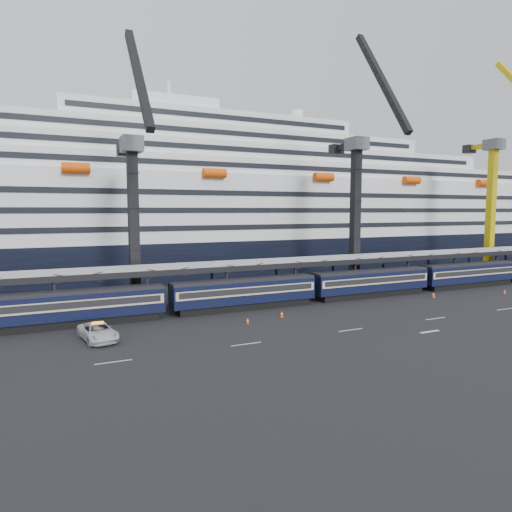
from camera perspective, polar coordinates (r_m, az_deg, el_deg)
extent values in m
plane|color=black|center=(53.69, 10.91, -7.84)|extent=(260.00, 260.00, 0.00)
cube|color=beige|center=(40.45, -17.40, -12.53)|extent=(3.00, 0.15, 0.02)
cube|color=beige|center=(43.53, -1.25, -10.95)|extent=(3.00, 0.15, 0.02)
cube|color=beige|center=(49.41, 11.76, -9.03)|extent=(3.00, 0.15, 0.02)
cube|color=beige|center=(57.24, 21.51, -7.28)|extent=(3.00, 0.15, 0.02)
cube|color=beige|center=(66.32, 28.71, -5.83)|extent=(3.00, 0.15, 0.02)
cube|color=beige|center=(51.03, 20.89, -8.82)|extent=(2.50, 0.40, 0.02)
cube|color=black|center=(53.62, -21.57, -7.66)|extent=(17.48, 2.40, 0.90)
cube|color=black|center=(53.24, -21.64, -5.78)|extent=(19.00, 2.80, 2.70)
cube|color=#CABB8F|center=(53.18, -21.65, -5.46)|extent=(18.62, 2.92, 1.05)
cube|color=black|center=(53.17, -21.66, -5.41)|extent=(17.86, 2.98, 0.70)
cube|color=black|center=(52.97, -21.70, -4.19)|extent=(19.00, 2.50, 0.35)
cube|color=black|center=(58.19, -1.40, -6.22)|extent=(17.48, 2.40, 0.90)
cube|color=black|center=(57.84, -1.40, -4.47)|extent=(19.00, 2.80, 2.70)
cube|color=#CABB8F|center=(57.79, -1.40, -4.18)|extent=(18.62, 2.92, 1.05)
cube|color=black|center=(57.78, -1.40, -4.13)|extent=(17.86, 2.98, 0.70)
cube|color=black|center=(57.60, -1.41, -3.01)|extent=(19.00, 2.50, 0.35)
cube|color=black|center=(68.54, 14.16, -4.57)|extent=(17.48, 2.40, 0.90)
cube|color=black|center=(68.24, 14.20, -3.08)|extent=(19.00, 2.80, 2.70)
cube|color=#CABB8F|center=(68.20, 14.20, -2.83)|extent=(18.62, 2.92, 1.05)
cube|color=black|center=(68.19, 14.21, -2.79)|extent=(17.86, 2.98, 0.70)
cube|color=black|center=(68.03, 14.23, -1.83)|extent=(19.00, 2.50, 0.35)
cube|color=black|center=(82.51, 25.02, -3.20)|extent=(17.48, 2.40, 0.90)
cube|color=black|center=(82.27, 25.07, -1.96)|extent=(19.00, 2.80, 2.70)
cube|color=#CABB8F|center=(82.23, 25.08, -1.76)|extent=(18.62, 2.92, 1.05)
cube|color=black|center=(82.23, 25.08, -1.72)|extent=(17.86, 2.98, 0.70)
cube|color=black|center=(82.10, 25.11, -0.93)|extent=(19.00, 2.50, 0.35)
cube|color=#999CA1|center=(64.44, 3.69, -0.60)|extent=(130.00, 6.00, 0.25)
cube|color=black|center=(61.88, 5.02, -1.15)|extent=(130.00, 0.25, 0.70)
cube|color=black|center=(67.11, 2.46, -0.60)|extent=(130.00, 0.25, 0.70)
cube|color=black|center=(54.27, -23.85, -5.17)|extent=(0.25, 0.25, 5.40)
cube|color=black|center=(59.78, -23.97, -4.20)|extent=(0.25, 0.25, 5.40)
cube|color=black|center=(55.32, -13.41, -4.63)|extent=(0.25, 0.25, 5.40)
cube|color=black|center=(60.74, -14.48, -3.73)|extent=(0.25, 0.25, 5.40)
cube|color=black|center=(58.11, -3.69, -3.99)|extent=(0.25, 0.25, 5.40)
cube|color=black|center=(63.29, -5.54, -3.20)|extent=(0.25, 0.25, 5.40)
cube|color=black|center=(62.39, 4.91, -3.32)|extent=(0.25, 0.25, 5.40)
cube|color=black|center=(67.24, 2.53, -2.65)|extent=(0.25, 0.25, 5.40)
cube|color=black|center=(67.88, 12.26, -2.70)|extent=(0.25, 0.25, 5.40)
cube|color=black|center=(72.36, 9.57, -2.13)|extent=(0.25, 0.25, 5.40)
cube|color=black|center=(74.32, 18.41, -2.14)|extent=(0.25, 0.25, 5.40)
cube|color=black|center=(78.44, 15.60, -1.65)|extent=(0.25, 0.25, 5.40)
cube|color=black|center=(81.48, 23.53, -1.65)|extent=(0.25, 0.25, 5.40)
cube|color=black|center=(85.25, 20.72, -1.24)|extent=(0.25, 0.25, 5.40)
cube|color=black|center=(89.19, 27.80, -1.24)|extent=(0.25, 0.25, 5.40)
cube|color=black|center=(92.65, 25.04, -0.87)|extent=(0.25, 0.25, 5.40)
cube|color=black|center=(100.49, 28.71, -0.57)|extent=(0.25, 0.25, 5.40)
cube|color=black|center=(93.82, -5.74, 0.21)|extent=(200.00, 28.00, 7.00)
cube|color=silver|center=(93.39, -5.80, 6.02)|extent=(190.00, 26.88, 12.00)
cube|color=silver|center=(93.73, -5.84, 10.61)|extent=(160.00, 24.64, 3.00)
cube|color=black|center=(82.20, -2.95, 11.32)|extent=(153.60, 0.12, 0.90)
cube|color=silver|center=(94.03, -5.86, 12.43)|extent=(124.00, 21.84, 3.00)
cube|color=black|center=(83.83, -3.33, 13.27)|extent=(119.04, 0.12, 0.90)
cube|color=silver|center=(94.43, -5.88, 14.24)|extent=(90.00, 19.04, 3.00)
cube|color=black|center=(85.56, -3.70, 15.14)|extent=(86.40, 0.12, 0.90)
cube|color=silver|center=(94.92, -5.90, 16.03)|extent=(56.00, 16.24, 3.00)
cube|color=black|center=(87.38, -4.07, 16.94)|extent=(53.76, 0.12, 0.90)
cube|color=silver|center=(93.12, -10.81, 17.73)|extent=(16.00, 12.00, 2.50)
cylinder|color=silver|center=(103.69, 5.05, 16.84)|extent=(2.80, 2.80, 3.00)
cylinder|color=#E94C07|center=(74.55, -21.60, 10.19)|extent=(4.00, 1.60, 1.60)
cylinder|color=#E94C07|center=(79.07, -5.21, 10.29)|extent=(4.00, 1.60, 1.60)
cylinder|color=#E94C07|center=(88.96, 8.44, 9.74)|extent=(4.00, 1.60, 1.60)
cylinder|color=#E94C07|center=(102.69, 18.87, 8.95)|extent=(4.00, 1.60, 1.60)
cylinder|color=#E94C07|center=(118.92, 26.62, 8.18)|extent=(4.00, 1.60, 1.60)
cube|color=#4B4D53|center=(63.17, -14.81, -4.95)|extent=(4.50, 4.50, 2.00)
cube|color=black|center=(62.13, -15.05, 4.16)|extent=(1.30, 1.30, 18.00)
cube|color=#4B4D53|center=(62.69, -15.29, 13.33)|extent=(2.60, 3.20, 2.00)
cube|color=black|center=(58.48, -14.46, 20.82)|extent=(0.90, 12.26, 14.37)
cube|color=black|center=(65.15, -15.68, 13.02)|extent=(0.90, 5.04, 0.90)
cube|color=black|center=(67.59, -16.03, 12.57)|extent=(2.20, 1.60, 1.60)
cube|color=#4B4D53|center=(76.48, 12.13, -3.04)|extent=(4.50, 4.50, 2.00)
cube|color=black|center=(75.61, 12.31, 5.23)|extent=(1.30, 1.30, 20.00)
cube|color=#4B4D53|center=(76.33, 12.49, 13.51)|extent=(2.60, 3.20, 2.00)
cube|color=black|center=(73.54, 15.53, 20.26)|extent=(0.90, 12.21, 16.90)
cube|color=black|center=(78.55, 11.21, 13.31)|extent=(0.90, 5.60, 0.90)
cube|color=black|center=(80.79, 10.01, 12.98)|extent=(2.20, 1.60, 1.60)
cube|color=#4B4D53|center=(100.40, 26.98, -1.47)|extent=(4.50, 4.50, 2.00)
cube|color=#C2A90B|center=(99.74, 27.29, 5.39)|extent=(1.30, 1.30, 22.00)
cube|color=#4B4D53|center=(100.52, 27.61, 12.24)|extent=(2.60, 3.20, 2.00)
cube|color=#C2A90B|center=(102.25, 26.34, 12.18)|extent=(0.90, 5.60, 0.90)
cube|color=black|center=(104.00, 25.11, 12.00)|extent=(2.20, 1.60, 1.60)
imported|color=silver|center=(47.06, -19.15, -8.95)|extent=(3.71, 6.34, 1.66)
cube|color=#E94C07|center=(54.10, 3.24, -7.61)|extent=(0.39, 0.39, 0.04)
cone|color=#E94C07|center=(54.01, 3.25, -7.21)|extent=(0.33, 0.33, 0.75)
cylinder|color=white|center=(54.01, 3.25, -7.21)|extent=(0.28, 0.28, 0.12)
cube|color=#E94C07|center=(51.08, -1.06, -8.41)|extent=(0.35, 0.35, 0.04)
cone|color=#E94C07|center=(51.00, -1.06, -8.04)|extent=(0.29, 0.29, 0.66)
cylinder|color=white|center=(51.00, -1.06, -8.04)|extent=(0.25, 0.25, 0.11)
cube|color=#E94C07|center=(70.56, 21.29, -4.84)|extent=(0.44, 0.44, 0.05)
cone|color=#E94C07|center=(70.49, 21.30, -4.50)|extent=(0.37, 0.37, 0.82)
cylinder|color=white|center=(70.49, 21.30, -4.50)|extent=(0.31, 0.31, 0.14)
cube|color=#E94C07|center=(78.28, 28.64, -4.15)|extent=(0.34, 0.34, 0.04)
cone|color=#E94C07|center=(78.23, 28.65, -3.90)|extent=(0.29, 0.29, 0.64)
cylinder|color=white|center=(78.23, 28.65, -3.90)|extent=(0.24, 0.24, 0.11)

